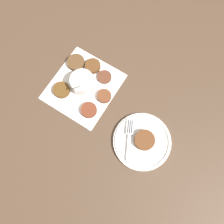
{
  "coord_description": "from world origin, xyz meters",
  "views": [
    {
      "loc": [
        0.27,
        0.25,
        0.83
      ],
      "look_at": [
        0.07,
        0.15,
        0.02
      ],
      "focal_mm": 35.0,
      "sensor_mm": 36.0,
      "label": 1
    }
  ],
  "objects_px": {
    "sauce_bowl": "(83,84)",
    "fork": "(129,135)",
    "serving_plate": "(142,141)",
    "fritter_on_plate": "(144,140)"
  },
  "relations": [
    {
      "from": "sauce_bowl",
      "to": "fritter_on_plate",
      "type": "bearing_deg",
      "value": 72.69
    },
    {
      "from": "serving_plate",
      "to": "fritter_on_plate",
      "type": "bearing_deg",
      "value": 131.9
    },
    {
      "from": "serving_plate",
      "to": "sauce_bowl",
      "type": "bearing_deg",
      "value": -108.34
    },
    {
      "from": "sauce_bowl",
      "to": "serving_plate",
      "type": "relative_size",
      "value": 0.57
    },
    {
      "from": "sauce_bowl",
      "to": "serving_plate",
      "type": "bearing_deg",
      "value": 71.66
    },
    {
      "from": "sauce_bowl",
      "to": "fork",
      "type": "distance_m",
      "value": 0.27
    },
    {
      "from": "sauce_bowl",
      "to": "fork",
      "type": "bearing_deg",
      "value": 67.81
    },
    {
      "from": "fritter_on_plate",
      "to": "sauce_bowl",
      "type": "bearing_deg",
      "value": -107.31
    },
    {
      "from": "sauce_bowl",
      "to": "fork",
      "type": "xyz_separation_m",
      "value": [
        0.1,
        0.25,
        -0.01
      ]
    },
    {
      "from": "fritter_on_plate",
      "to": "fork",
      "type": "xyz_separation_m",
      "value": [
        0.01,
        -0.06,
        -0.01
      ]
    }
  ]
}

